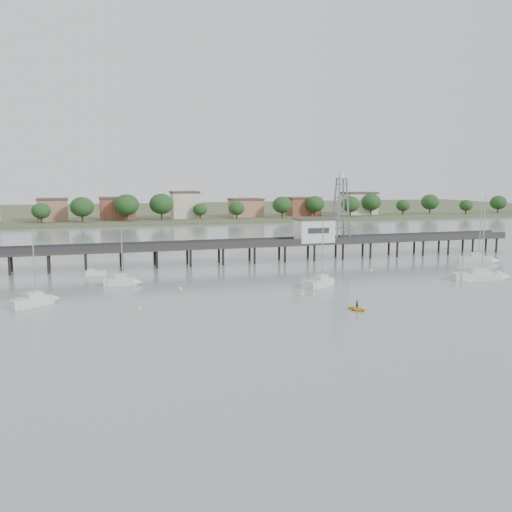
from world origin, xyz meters
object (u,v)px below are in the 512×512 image
Objects in this scene: sailboat_d at (488,276)px; sailboat_a at (40,300)px; sailboat_e at (483,260)px; white_tender at (95,273)px; sailboat_b at (125,281)px; pier at (205,247)px; lattice_tower at (341,210)px; sailboat_c at (324,282)px; yellow_dinghy at (357,310)px.

sailboat_d reaches higher than sailboat_a.
sailboat_e reaches higher than white_tender.
sailboat_b is at bearing 7.31° from sailboat_a.
pier is 60.27m from sailboat_e.
pier is 24.07m from white_tender.
lattice_tower reaches higher than sailboat_a.
pier is 32.34m from lattice_tower.
sailboat_c is (32.46, -10.63, -0.01)m from sailboat_b.
sailboat_b is at bearing -133.84° from pier.
lattice_tower is 5.64× the size of yellow_dinghy.
lattice_tower is 1.17× the size of sailboat_e.
sailboat_d is at bearing -101.22° from sailboat_e.
sailboat_e reaches higher than yellow_dinghy.
sailboat_b is 0.64× the size of sailboat_d.
pier is at bearing 78.75° from yellow_dinghy.
white_tender is (8.43, 23.43, -0.18)m from sailboat_a.
yellow_dinghy is at bearing -113.04° from lattice_tower.
sailboat_b reaches higher than pier.
lattice_tower is 35.62m from sailboat_c.
sailboat_d reaches higher than sailboat_b.
white_tender is (-54.28, -7.05, -10.63)m from lattice_tower.
pier is 43.73m from sailboat_a.
sailboat_d is (63.28, -14.08, -0.03)m from sailboat_b.
sailboat_b is at bearing -66.23° from white_tender.
sailboat_e is 1.14× the size of sailboat_c.
lattice_tower is 70.50m from sailboat_a.
pier is at bearing 158.01° from sailboat_d.
sailboat_c is 1.00× the size of sailboat_a.
sailboat_c is at bearing -29.11° from white_tender.
pier reaches higher than yellow_dinghy.
white_tender is at bearing 35.94° from sailboat_a.
sailboat_c is at bearing -32.99° from sailboat_a.
yellow_dinghy is at bearing -37.33° from sailboat_b.
yellow_dinghy is at bearing -47.88° from white_tender.
sailboat_e is 46.04m from sailboat_c.
sailboat_b is 0.87× the size of sailboat_c.
sailboat_a reaches higher than sailboat_c.
sailboat_a reaches higher than white_tender.
sailboat_c is 4.22× the size of yellow_dinghy.
lattice_tower is at bearing 28.71° from sailboat_c.
lattice_tower is 1.53× the size of sailboat_b.
sailboat_d is 76.45m from sailboat_a.
sailboat_a is at bearing 150.17° from sailboat_c.
sailboat_a reaches higher than pier.
sailboat_a is at bearing -135.68° from pier.
sailboat_d reaches higher than pier.
sailboat_a is (-13.14, -11.66, -0.01)m from sailboat_b.
sailboat_d is 1.21× the size of sailboat_e.
yellow_dinghy is (42.52, -16.99, -0.65)m from sailboat_a.
yellow_dinghy is (11.32, -47.46, -3.79)m from pier.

